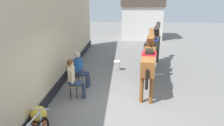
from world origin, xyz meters
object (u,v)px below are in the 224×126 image
seated_visitor_near (74,77)px  saddled_horse_near (149,59)px  flower_planter_far (73,70)px  flower_planter_near (39,117)px  saddled_horse_far (153,44)px  seated_visitor_far (80,67)px  spare_stool_white (117,62)px

seated_visitor_near → saddled_horse_near: (2.57, 0.91, 0.38)m
flower_planter_far → flower_planter_near: bearing=-90.3°
saddled_horse_near → saddled_horse_far: 2.54m
seated_visitor_far → spare_stool_white: 2.33m
seated_visitor_near → flower_planter_near: size_ratio=2.17×
seated_visitor_near → spare_stool_white: seated_visitor_near is taller
saddled_horse_near → flower_planter_far: (-3.06, 0.95, -0.82)m
seated_visitor_near → saddled_horse_near: 2.75m
saddled_horse_near → saddled_horse_far: (0.47, 2.49, 0.00)m
seated_visitor_near → saddled_horse_far: 4.58m
seated_visitor_far → spare_stool_white: size_ratio=3.02×
seated_visitor_near → saddled_horse_far: size_ratio=0.48×
saddled_horse_far → flower_planter_far: size_ratio=4.56×
seated_visitor_far → saddled_horse_far: bearing=38.3°
spare_stool_white → seated_visitor_near: bearing=-115.2°
saddled_horse_near → flower_planter_far: size_ratio=4.66×
saddled_horse_far → seated_visitor_near: bearing=-131.8°
seated_visitor_far → spare_stool_white: bearing=54.2°
seated_visitor_near → seated_visitor_far: size_ratio=1.00×
seated_visitor_near → seated_visitor_far: bearing=90.2°
spare_stool_white → saddled_horse_far: bearing=17.7°
saddled_horse_near → spare_stool_white: (-1.23, 1.95, -0.76)m
saddled_horse_near → flower_planter_near: (-3.07, -2.64, -0.82)m
saddled_horse_near → spare_stool_white: 2.42m
seated_visitor_near → flower_planter_near: 1.86m
seated_visitor_near → flower_planter_near: (-0.51, -1.74, -0.44)m
saddled_horse_near → spare_stool_white: saddled_horse_near is taller
flower_planter_far → seated_visitor_far: bearing=-60.7°
seated_visitor_far → flower_planter_near: bearing=-100.4°
seated_visitor_far → saddled_horse_near: (2.57, -0.08, 0.38)m
saddled_horse_near → saddled_horse_far: same height
spare_stool_white → seated_visitor_far: bearing=-125.8°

